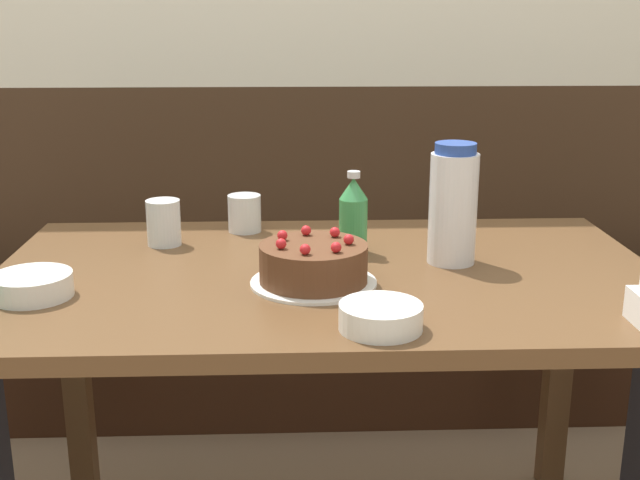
# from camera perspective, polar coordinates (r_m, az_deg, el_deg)

# --- Properties ---
(back_wall) EXTENTS (4.80, 0.04, 2.50)m
(back_wall) POSITION_cam_1_polar(r_m,az_deg,el_deg) (2.58, -0.64, 16.46)
(back_wall) COLOR #3D2819
(back_wall) RESTS_ON ground_plane
(bench_seat) EXTENTS (2.77, 0.38, 0.43)m
(bench_seat) POSITION_cam_1_polar(r_m,az_deg,el_deg) (2.57, -0.42, -7.27)
(bench_seat) COLOR #381E11
(bench_seat) RESTS_ON ground_plane
(dining_table) EXTENTS (1.34, 0.80, 0.73)m
(dining_table) POSITION_cam_1_polar(r_m,az_deg,el_deg) (1.64, 0.47, -5.30)
(dining_table) COLOR brown
(dining_table) RESTS_ON ground_plane
(birthday_cake) EXTENTS (0.24, 0.24, 0.10)m
(birthday_cake) POSITION_cam_1_polar(r_m,az_deg,el_deg) (1.52, -0.46, -1.75)
(birthday_cake) COLOR white
(birthday_cake) RESTS_ON dining_table
(water_pitcher) EXTENTS (0.10, 0.10, 0.25)m
(water_pitcher) POSITION_cam_1_polar(r_m,az_deg,el_deg) (1.66, 9.44, 2.47)
(water_pitcher) COLOR white
(water_pitcher) RESTS_ON dining_table
(soju_bottle) EXTENTS (0.06, 0.06, 0.18)m
(soju_bottle) POSITION_cam_1_polar(r_m,az_deg,el_deg) (1.71, 2.38, 1.80)
(soju_bottle) COLOR #388E4C
(soju_bottle) RESTS_ON dining_table
(bowl_soup_white) EXTENTS (0.15, 0.15, 0.04)m
(bowl_soup_white) POSITION_cam_1_polar(r_m,az_deg,el_deg) (1.55, -19.78, -3.07)
(bowl_soup_white) COLOR white
(bowl_soup_white) RESTS_ON dining_table
(bowl_rice_small) EXTENTS (0.14, 0.14, 0.04)m
(bowl_rice_small) POSITION_cam_1_polar(r_m,az_deg,el_deg) (1.32, 4.34, -5.47)
(bowl_rice_small) COLOR white
(bowl_rice_small) RESTS_ON dining_table
(glass_water_tall) EXTENTS (0.08, 0.08, 0.10)m
(glass_water_tall) POSITION_cam_1_polar(r_m,az_deg,el_deg) (1.81, -11.06, 1.22)
(glass_water_tall) COLOR silver
(glass_water_tall) RESTS_ON dining_table
(glass_tumbler_short) EXTENTS (0.08, 0.08, 0.09)m
(glass_tumbler_short) POSITION_cam_1_polar(r_m,az_deg,el_deg) (1.90, -5.39, 1.91)
(glass_tumbler_short) COLOR silver
(glass_tumbler_short) RESTS_ON dining_table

